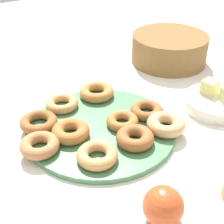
% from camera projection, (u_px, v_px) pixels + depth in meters
% --- Properties ---
extents(ground_plane, '(2.40, 2.40, 0.00)m').
position_uv_depth(ground_plane, '(101.00, 131.00, 0.78)').
color(ground_plane, white).
extents(donut_plate, '(0.35, 0.35, 0.01)m').
position_uv_depth(donut_plate, '(101.00, 129.00, 0.77)').
color(donut_plate, '#4C7F56').
rests_on(donut_plate, ground_plane).
extents(donut_0, '(0.10, 0.10, 0.02)m').
position_uv_depth(donut_0, '(97.00, 155.00, 0.67)').
color(donut_0, tan).
rests_on(donut_0, donut_plate).
extents(donut_1, '(0.12, 0.12, 0.02)m').
position_uv_depth(donut_1, '(39.00, 122.00, 0.76)').
color(donut_1, '#995B2D').
rests_on(donut_1, donut_plate).
extents(donut_2, '(0.09, 0.09, 0.02)m').
position_uv_depth(donut_2, '(62.00, 103.00, 0.83)').
color(donut_2, tan).
rests_on(donut_2, donut_plate).
extents(donut_3, '(0.11, 0.11, 0.02)m').
position_uv_depth(donut_3, '(147.00, 110.00, 0.80)').
color(donut_3, '#995B2D').
rests_on(donut_3, donut_plate).
extents(donut_4, '(0.12, 0.12, 0.03)m').
position_uv_depth(donut_4, '(71.00, 132.00, 0.73)').
color(donut_4, '#AD6B33').
rests_on(donut_4, donut_plate).
extents(donut_5, '(0.10, 0.10, 0.03)m').
position_uv_depth(donut_5, '(40.00, 145.00, 0.69)').
color(donut_5, '#B27547').
rests_on(donut_5, donut_plate).
extents(donut_6, '(0.10, 0.10, 0.02)m').
position_uv_depth(donut_6, '(122.00, 121.00, 0.77)').
color(donut_6, '#AD6B33').
rests_on(donut_6, donut_plate).
extents(donut_7, '(0.11, 0.11, 0.03)m').
position_uv_depth(donut_7, '(135.00, 138.00, 0.71)').
color(donut_7, '#995B2D').
rests_on(donut_7, donut_plate).
extents(donut_8, '(0.13, 0.13, 0.03)m').
position_uv_depth(donut_8, '(97.00, 92.00, 0.87)').
color(donut_8, '#BC7A3D').
rests_on(donut_8, donut_plate).
extents(donut_9, '(0.12, 0.12, 0.03)m').
position_uv_depth(donut_9, '(166.00, 124.00, 0.75)').
color(donut_9, tan).
rests_on(donut_9, donut_plate).
extents(basket, '(0.28, 0.28, 0.09)m').
position_uv_depth(basket, '(169.00, 49.00, 1.07)').
color(basket, brown).
rests_on(basket, ground_plane).
extents(fruit_bowl, '(0.16, 0.16, 0.03)m').
position_uv_depth(fruit_bowl, '(215.00, 103.00, 0.85)').
color(fruit_bowl, silver).
rests_on(fruit_bowl, ground_plane).
extents(melon_chunk_left, '(0.04, 0.04, 0.04)m').
position_uv_depth(melon_chunk_left, '(210.00, 87.00, 0.85)').
color(melon_chunk_left, '#DBD67A').
rests_on(melon_chunk_left, fruit_bowl).
extents(apple, '(0.07, 0.07, 0.07)m').
position_uv_depth(apple, '(163.00, 206.00, 0.55)').
color(apple, '#CC4C23').
rests_on(apple, ground_plane).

